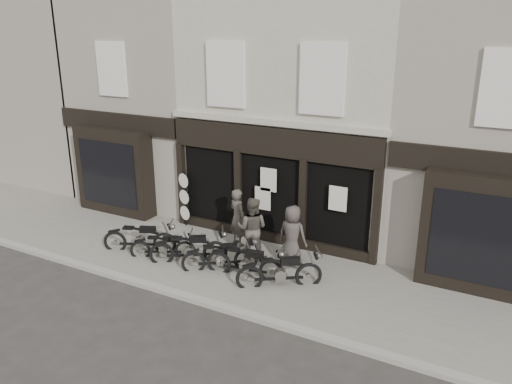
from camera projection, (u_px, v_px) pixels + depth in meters
The scene contains 17 objects.
ground_plane at pixel (223, 282), 14.01m from camera, with size 90.00×90.00×0.00m, color #2D2B28.
pavement at pixel (239, 267), 14.74m from camera, with size 30.00×4.20×0.12m, color slate.
kerb at pixel (197, 300), 12.94m from camera, with size 30.00×0.25×0.13m, color gray.
central_building at pixel (309, 108), 17.71m from camera, with size 7.30×6.22×8.34m.
neighbour_left at pixel (166, 98), 20.53m from camera, with size 5.60×6.73×8.34m.
neighbour_right at pixel (506, 125), 14.81m from camera, with size 5.60×6.73×8.34m.
filler_left at pixel (33, 86), 24.28m from camera, with size 11.00×6.00×8.20m, color gray.
motorcycle_0 at pixel (141, 241), 15.64m from camera, with size 2.16×1.26×1.11m.
motorcycle_1 at pixel (164, 249), 15.20m from camera, with size 1.85×1.18×0.96m.
motorcycle_2 at pixel (189, 251), 14.89m from camera, with size 2.06×1.54×1.12m.
motorcycle_3 at pixel (221, 259), 14.43m from camera, with size 1.91×1.55×1.07m.
motorcycle_4 at pixel (246, 265), 14.01m from camera, with size 2.33×0.69×1.12m.
motorcycle_5 at pixel (280, 274), 13.47m from camera, with size 2.07×1.58×1.13m.
man_left at pixel (238, 217), 15.85m from camera, with size 0.68×0.45×1.88m, color #454039.
man_centre at pixel (252, 228), 14.90m from camera, with size 0.94×0.73×1.93m, color #4A443B.
man_right at pixel (292, 235), 14.57m from camera, with size 0.88×0.58×1.81m, color #3E3834.
advert_sign_post at pixel (185, 201), 17.42m from camera, with size 0.50×0.33×2.10m.
Camera 1 is at (6.77, -10.57, 6.79)m, focal length 35.00 mm.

